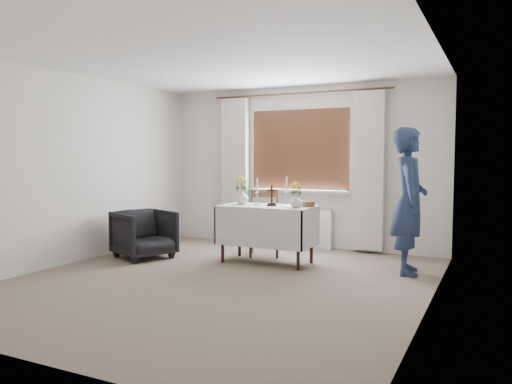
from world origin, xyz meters
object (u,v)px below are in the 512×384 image
wooden_chair (264,223)px  altar_table (267,234)px  person (409,201)px  flower_vase_right (296,201)px  armchair (144,234)px  flower_vase_left (242,197)px  wooden_cross (272,196)px

wooden_chair → altar_table: bearing=-84.1°
altar_table → wooden_chair: (-0.24, 0.43, 0.09)m
person → flower_vase_right: size_ratio=10.45×
armchair → altar_table: bearing=-51.6°
flower_vase_left → flower_vase_right: bearing=-7.2°
flower_vase_right → wooden_cross: bearing=169.2°
wooden_cross → flower_vase_left: (-0.47, 0.03, -0.04)m
altar_table → armchair: 1.73m
person → wooden_cross: size_ratio=6.44×
person → wooden_chair: bearing=71.1°
wooden_chair → flower_vase_right: wooden_chair is taller
armchair → flower_vase_left: 1.46m
person → wooden_cross: bearing=83.8°
wooden_chair → wooden_cross: (0.30, -0.42, 0.43)m
altar_table → person: (1.78, 0.20, 0.50)m
wooden_chair → person: person is taller
wooden_chair → wooden_cross: bearing=-77.3°
person → flower_vase_left: size_ratio=9.05×
wooden_cross → flower_vase_right: 0.38m
armchair → wooden_cross: bearing=-51.7°
person → wooden_cross: (-1.72, -0.19, 0.02)m
wooden_chair → person: (2.03, -0.23, 0.41)m
altar_table → person: size_ratio=0.71×
wooden_cross → flower_vase_left: wooden_cross is taller
wooden_chair → flower_vase_right: size_ratio=5.57×
altar_table → flower_vase_left: 0.63m
altar_table → wooden_cross: bearing=11.8°
person → flower_vase_left: person is taller
wooden_cross → flower_vase_right: size_ratio=1.62×
armchair → flower_vase_right: flower_vase_right is taller
wooden_chair → armchair: wooden_chair is taller
flower_vase_left → person: bearing=4.0°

